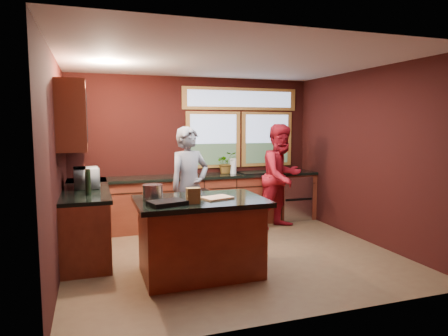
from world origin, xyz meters
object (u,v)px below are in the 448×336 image
cutting_board (217,198)px  island (200,236)px  person_grey (190,187)px  person_red (282,176)px  stock_pot (153,192)px

cutting_board → island: bearing=166.0°
person_grey → person_red: person_red is taller
island → cutting_board: (0.20, -0.05, 0.48)m
person_red → stock_pot: 2.93m
person_red → person_grey: bearing=177.5°
island → stock_pot: (-0.55, 0.15, 0.56)m
person_grey → person_red: size_ratio=0.98×
person_red → cutting_board: person_red is taller
person_red → cutting_board: size_ratio=5.28×
stock_pot → person_red: bearing=31.5°
island → stock_pot: bearing=164.7°
island → stock_pot: 0.80m
person_red → island: bearing=-158.2°
person_grey → person_red: bearing=-2.7°
island → person_red: person_red is taller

